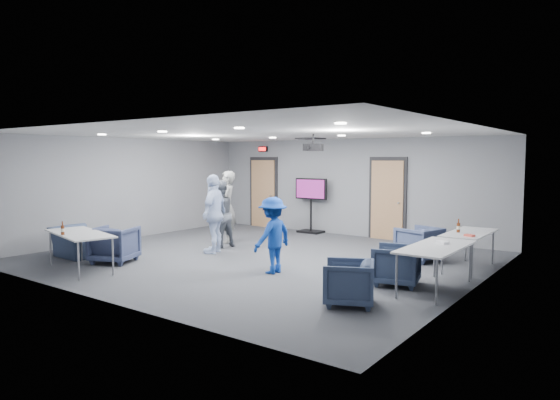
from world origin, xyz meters
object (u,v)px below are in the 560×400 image
Objects in this scene: chair_front_b at (78,242)px; table_right_a at (469,235)px; table_front_left at (80,235)px; bottle_front at (63,230)px; projector at (313,147)px; chair_right_a at (419,244)px; person_b at (219,214)px; chair_front_a at (115,244)px; person_a at (227,207)px; bottle_right at (458,227)px; tv_stand at (311,202)px; person_d at (273,235)px; chair_right_b at (396,265)px; table_right_b at (436,249)px; person_c at (214,214)px; chair_right_c at (349,283)px.

table_right_a is at bearing -149.39° from chair_front_b.
table_front_left is 7.77× the size of bottle_front.
chair_right_a is at bearing 6.61° from projector.
chair_front_a is (-0.55, -2.59, -0.44)m from person_b.
table_front_left is (-0.16, -4.03, -0.23)m from person_a.
chair_front_a is 7.17m from table_right_a.
tv_stand reaches higher than bottle_right.
person_d is 3.00× the size of projector.
person_d is at bearing -139.03° from bottle_right.
bottle_right reaches higher than chair_front_a.
chair_right_b is (2.25, 0.53, -0.37)m from person_d.
chair_right_a is (4.80, 0.74, -0.56)m from person_a.
bottle_front is 0.54× the size of projector.
person_a is at bearing 76.72° from table_right_b.
chair_front_b is at bearing -40.95° from chair_right_a.
table_right_a is 6.52× the size of bottle_front.
person_c is 5.47m from table_right_a.
chair_right_b reaches higher than chair_right_c.
projector is (-3.11, -0.78, 1.72)m from table_right_a.
chair_right_c is 2.85× the size of bottle_front.
chair_front_b is at bearing -88.37° from chair_right_b.
chair_right_c is 1.52× the size of projector.
person_c is 0.95× the size of table_right_b.
person_b is at bearing -98.35° from tv_stand.
table_right_b is 0.94× the size of table_front_left.
person_c reaches higher than table_right_b.
chair_right_c is 5.42m from table_front_left.
person_a is at bearing -118.35° from chair_front_a.
bottle_right reaches higher than chair_right_a.
chair_front_b is 3.83× the size of bottle_right.
tv_stand is at bearing 66.51° from table_right_a.
table_front_left is 7.51× the size of bottle_right.
bottle_front is (0.06, -1.16, 0.45)m from chair_front_a.
bottle_front is at bearing 116.10° from table_right_b.
bottle_right reaches higher than table_right_b.
bottle_front is 5.29m from projector.
person_c is 3.75× the size of projector.
bottle_right is at bearing 151.50° from chair_right_b.
chair_right_c is 0.72× the size of chair_front_b.
person_c is at bearing 86.79° from table_front_left.
chair_right_a is 0.48× the size of table_right_a.
table_right_a is (7.30, 3.82, 0.35)m from chair_front_b.
tv_stand is (1.04, 5.92, 0.52)m from chair_front_a.
person_d is 2.39m from chair_right_c.
table_right_b is at bearing -39.70° from projector.
chair_right_b is 2.95× the size of bottle_front.
person_d is 2.96m from table_right_b.
person_a reaches higher than person_c.
person_b is 6.35× the size of bottle_front.
bottle_front is at bearing -145.74° from projector.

